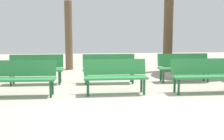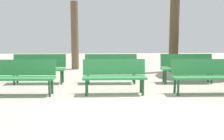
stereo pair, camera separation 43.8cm
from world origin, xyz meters
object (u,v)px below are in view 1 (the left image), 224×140
(bench_r1_c3, at_px, (184,66))
(tree_2, at_px, (69,36))
(bench_r1_c1, at_px, (36,67))
(bench_r1_c2, at_px, (109,67))
(bench_r0_c1, at_px, (23,76))
(bench_r0_c3, at_px, (202,73))
(tree_0, at_px, (168,33))
(bench_r0_c2, at_px, (115,74))

(bench_r1_c3, height_order, tree_2, tree_2)
(bench_r1_c1, height_order, bench_r1_c2, same)
(bench_r0_c1, distance_m, bench_r1_c2, 2.69)
(bench_r0_c1, height_order, bench_r1_c1, same)
(bench_r0_c3, bearing_deg, bench_r1_c1, 160.60)
(bench_r1_c1, xyz_separation_m, bench_r1_c3, (4.54, -0.10, 0.00))
(bench_r1_c3, bearing_deg, tree_2, 142.55)
(bench_r1_c1, relative_size, tree_0, 0.55)
(bench_r0_c1, bearing_deg, bench_r1_c2, 34.58)
(bench_r0_c3, bearing_deg, tree_0, 86.95)
(bench_r0_c3, bearing_deg, bench_r0_c2, 178.25)
(bench_r1_c1, bearing_deg, bench_r0_c2, -33.70)
(bench_r1_c1, relative_size, bench_r1_c2, 1.00)
(bench_r1_c2, bearing_deg, bench_r1_c1, 179.35)
(bench_r0_c2, height_order, bench_r0_c3, same)
(tree_0, bearing_deg, bench_r0_c1, -142.73)
(bench_r0_c1, relative_size, bench_r1_c2, 1.00)
(bench_r0_c1, relative_size, bench_r1_c3, 1.00)
(bench_r0_c1, height_order, bench_r0_c3, same)
(bench_r0_c2, distance_m, bench_r1_c1, 2.69)
(bench_r0_c1, bearing_deg, bench_r0_c2, 1.84)
(bench_r0_c1, xyz_separation_m, bench_r1_c3, (4.61, 1.41, 0.00))
(bench_r0_c3, bearing_deg, bench_r0_c1, 179.20)
(bench_r1_c1, xyz_separation_m, tree_0, (4.70, 2.12, 0.97))
(bench_r0_c3, xyz_separation_m, tree_2, (-3.63, 4.54, 0.87))
(bench_r0_c2, bearing_deg, tree_0, 55.37)
(bench_r1_c1, xyz_separation_m, bench_r1_c2, (2.19, -0.07, 0.00))
(bench_r1_c1, height_order, tree_2, tree_2)
(bench_r1_c2, bearing_deg, tree_0, 42.24)
(bench_r0_c3, height_order, tree_0, tree_0)
(tree_0, relative_size, tree_2, 1.07)
(bench_r1_c2, bearing_deg, bench_r0_c2, -87.94)
(bench_r0_c1, height_order, tree_0, tree_0)
(tree_0, distance_m, tree_2, 3.94)
(bench_r0_c2, xyz_separation_m, bench_r1_c3, (2.32, 1.42, 0.00))
(bench_r1_c2, distance_m, tree_2, 3.41)
(bench_r1_c2, relative_size, tree_2, 0.59)
(bench_r1_c1, bearing_deg, bench_r0_c3, -18.87)
(bench_r0_c1, relative_size, bench_r0_c2, 1.01)
(bench_r0_c1, distance_m, tree_0, 6.08)
(tree_2, bearing_deg, bench_r0_c1, -101.68)
(bench_r0_c3, relative_size, bench_r1_c3, 0.99)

